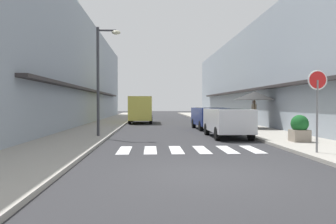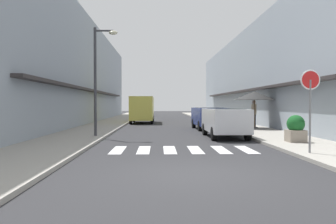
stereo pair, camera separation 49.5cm
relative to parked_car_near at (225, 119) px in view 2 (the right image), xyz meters
The scene contains 14 objects.
ground_plane 11.28m from the parked_car_near, 102.66° to the left, with size 108.90×108.90×0.00m, color #2B2B2D.
sidewalk_left 13.31m from the parked_car_near, 124.37° to the left, with size 3.05×69.30×0.12m, color #9E998E.
sidewalk_right 11.30m from the parked_car_near, 76.79° to the left, with size 3.05×69.30×0.12m, color #9E998E.
building_row_left 17.32m from the parked_car_near, 132.80° to the left, with size 5.50×46.55×8.95m.
building_row_right 14.43m from the parked_car_near, 62.07° to the left, with size 5.50×46.55×8.16m.
crosswalk 5.24m from the parked_car_near, 118.51° to the right, with size 5.20×2.20×0.01m.
parked_car_near is the anchor object (origin of this frame).
parked_car_mid 5.52m from the parked_car_near, 90.00° to the left, with size 1.94×4.25×1.47m.
delivery_van 14.25m from the parked_car_near, 109.59° to the left, with size 2.04×5.42×2.37m.
round_street_sign 6.52m from the parked_car_near, 76.13° to the right, with size 0.65×0.07×2.68m.
street_lamp 6.77m from the parked_car_near, behind, with size 1.19×0.28×5.37m.
cafe_umbrella 5.93m from the parked_car_near, 59.42° to the left, with size 2.67×2.67×2.41m.
planter_corner 3.86m from the parked_car_near, 51.89° to the right, with size 0.74×0.74×1.12m.
pedestrian_walking_near 6.18m from the parked_car_near, 60.76° to the left, with size 0.34×0.34×1.82m.
Camera 2 is at (-0.90, -8.15, 1.70)m, focal length 36.25 mm.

